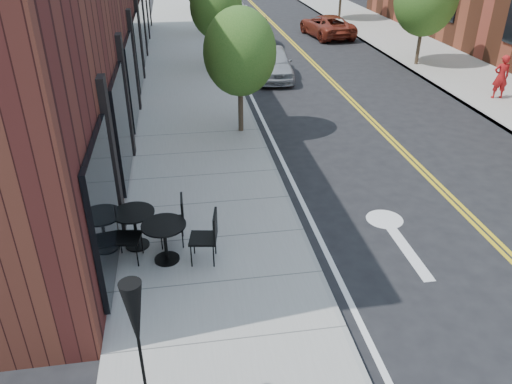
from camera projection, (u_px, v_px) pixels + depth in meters
ground at (346, 331)px, 8.41m from camera, size 120.00×120.00×0.00m
sidewalk_near at (196, 123)px, 16.76m from camera, size 4.00×70.00×0.12m
building_near at (59, 1)px, 17.94m from camera, size 5.00×28.00×7.00m
tree_near_a at (240, 52)px, 14.86m from camera, size 2.20×2.20×3.81m
tree_near_b at (216, 7)px, 21.73m from camera, size 2.30×2.30×3.98m
bistro_set_b at (135, 224)px, 10.14m from camera, size 1.97×0.86×1.07m
bistro_set_c at (165, 237)px, 9.70m from camera, size 2.05×1.00×1.08m
patio_umbrella at (136, 327)px, 5.99m from camera, size 0.38×0.38×2.35m
parked_car_a at (273, 62)px, 21.45m from camera, size 1.92×4.02×1.33m
parked_car_b at (253, 34)px, 26.32m from camera, size 1.77×4.50×1.46m
parked_car_c at (233, 9)px, 33.99m from camera, size 2.16×4.75×1.35m
parked_car_far at (327, 26)px, 29.00m from camera, size 2.59×4.70×1.25m
pedestrian at (501, 77)px, 18.55m from camera, size 0.64×0.47×1.62m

